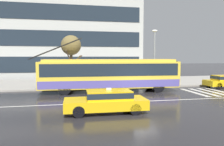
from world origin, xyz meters
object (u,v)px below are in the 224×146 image
(taxi_oncoming_near, at_px, (107,100))
(street_lamp, at_px, (155,52))
(pedestrian_approaching_curb, at_px, (69,78))
(bus_shelter, at_px, (84,68))
(pedestrian_at_shelter, at_px, (117,70))
(trolleybus, at_px, (110,74))
(street_tree_bare, at_px, (71,46))

(taxi_oncoming_near, xyz_separation_m, street_lamp, (6.67, 9.49, 2.93))
(pedestrian_approaching_curb, distance_m, street_lamp, 9.16)
(bus_shelter, height_order, pedestrian_at_shelter, bus_shelter)
(bus_shelter, height_order, pedestrian_approaching_curb, bus_shelter)
(trolleybus, height_order, taxi_oncoming_near, trolleybus)
(trolleybus, xyz_separation_m, street_lamp, (5.15, 2.28, 2.03))
(bus_shelter, bearing_deg, street_lamp, -6.83)
(pedestrian_at_shelter, xyz_separation_m, street_lamp, (3.72, -1.17, 1.91))
(bus_shelter, height_order, street_lamp, street_lamp)
(bus_shelter, distance_m, street_tree_bare, 2.56)
(street_lamp, relative_size, street_tree_bare, 1.12)
(trolleybus, relative_size, taxi_oncoming_near, 2.86)
(trolleybus, distance_m, bus_shelter, 3.85)
(pedestrian_at_shelter, bearing_deg, bus_shelter, -175.36)
(street_tree_bare, bearing_deg, trolleybus, -42.81)
(trolleybus, bearing_deg, street_tree_bare, 137.19)
(street_lamp, distance_m, street_tree_bare, 8.63)
(trolleybus, distance_m, pedestrian_at_shelter, 3.74)
(pedestrian_at_shelter, distance_m, pedestrian_approaching_curb, 5.26)
(bus_shelter, bearing_deg, street_tree_bare, 179.96)
(trolleybus, distance_m, street_lamp, 5.99)
(trolleybus, xyz_separation_m, pedestrian_at_shelter, (1.43, 3.45, 0.12))
(taxi_oncoming_near, distance_m, pedestrian_approaching_curb, 9.72)
(trolleybus, xyz_separation_m, pedestrian_approaching_curb, (-3.66, 2.26, -0.49))
(taxi_oncoming_near, xyz_separation_m, bus_shelter, (-0.66, 10.37, 1.27))
(pedestrian_approaching_curb, xyz_separation_m, street_tree_bare, (0.25, 0.90, 3.09))
(street_lamp, bearing_deg, pedestrian_at_shelter, 162.53)
(street_tree_bare, bearing_deg, pedestrian_at_shelter, 3.45)
(street_lamp, height_order, street_tree_bare, street_lamp)
(taxi_oncoming_near, height_order, street_lamp, street_lamp)
(pedestrian_at_shelter, bearing_deg, taxi_oncoming_near, -105.46)
(pedestrian_at_shelter, bearing_deg, trolleybus, -112.52)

